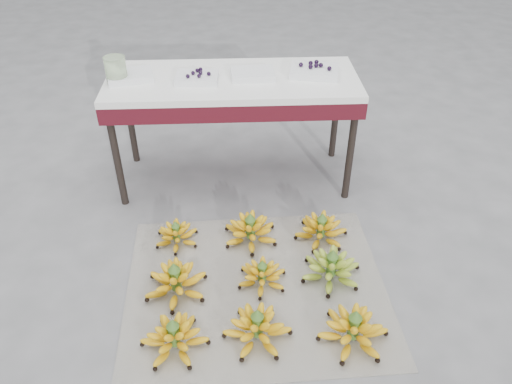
{
  "coord_description": "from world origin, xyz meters",
  "views": [
    {
      "loc": [
        0.01,
        -1.63,
        1.82
      ],
      "look_at": [
        0.1,
        0.41,
        0.32
      ],
      "focal_mm": 35.0,
      "sensor_mm": 36.0,
      "label": 1
    }
  ],
  "objects_px": {
    "bunch_front_center": "(257,328)",
    "bunch_back_left": "(177,235)",
    "bunch_front_left": "(174,337)",
    "bunch_front_right": "(353,330)",
    "glass_jar": "(116,70)",
    "bunch_mid_center": "(262,275)",
    "tray_far_right": "(314,71)",
    "tray_far_left": "(130,76)",
    "tray_left": "(197,78)",
    "newspaper_mat": "(256,287)",
    "bunch_mid_right": "(331,268)",
    "bunch_back_right": "(321,230)",
    "bunch_mid_left": "(176,282)",
    "vendor_table": "(233,90)",
    "bunch_back_center": "(250,231)",
    "tray_right": "(253,74)"
  },
  "relations": [
    {
      "from": "bunch_front_right",
      "to": "tray_left",
      "type": "height_order",
      "value": "tray_left"
    },
    {
      "from": "bunch_mid_center",
      "to": "tray_left",
      "type": "relative_size",
      "value": 1.17
    },
    {
      "from": "bunch_mid_center",
      "to": "tray_far_right",
      "type": "relative_size",
      "value": 0.94
    },
    {
      "from": "bunch_mid_right",
      "to": "bunch_back_left",
      "type": "bearing_deg",
      "value": 153.26
    },
    {
      "from": "bunch_mid_right",
      "to": "tray_left",
      "type": "bearing_deg",
      "value": 121.19
    },
    {
      "from": "bunch_front_center",
      "to": "bunch_back_left",
      "type": "xyz_separation_m",
      "value": [
        -0.4,
        0.64,
        -0.01
      ]
    },
    {
      "from": "tray_far_left",
      "to": "tray_left",
      "type": "height_order",
      "value": "tray_left"
    },
    {
      "from": "bunch_front_center",
      "to": "bunch_mid_right",
      "type": "relative_size",
      "value": 1.14
    },
    {
      "from": "tray_far_right",
      "to": "glass_jar",
      "type": "distance_m",
      "value": 1.09
    },
    {
      "from": "bunch_mid_center",
      "to": "vendor_table",
      "type": "distance_m",
      "value": 1.08
    },
    {
      "from": "bunch_front_left",
      "to": "tray_right",
      "type": "relative_size",
      "value": 1.42
    },
    {
      "from": "vendor_table",
      "to": "tray_far_left",
      "type": "xyz_separation_m",
      "value": [
        -0.57,
        0.0,
        0.1
      ]
    },
    {
      "from": "tray_left",
      "to": "glass_jar",
      "type": "distance_m",
      "value": 0.44
    },
    {
      "from": "bunch_back_right",
      "to": "bunch_mid_left",
      "type": "bearing_deg",
      "value": -155.76
    },
    {
      "from": "tray_left",
      "to": "tray_far_right",
      "type": "height_order",
      "value": "tray_far_right"
    },
    {
      "from": "bunch_front_center",
      "to": "glass_jar",
      "type": "bearing_deg",
      "value": 139.59
    },
    {
      "from": "bunch_mid_left",
      "to": "bunch_mid_right",
      "type": "height_order",
      "value": "bunch_mid_left"
    },
    {
      "from": "bunch_front_right",
      "to": "tray_far_left",
      "type": "xyz_separation_m",
      "value": [
        -1.06,
        1.28,
        0.63
      ]
    },
    {
      "from": "tray_far_left",
      "to": "glass_jar",
      "type": "bearing_deg",
      "value": -145.01
    },
    {
      "from": "tray_far_left",
      "to": "tray_far_right",
      "type": "distance_m",
      "value": 1.03
    },
    {
      "from": "bunch_front_left",
      "to": "tray_far_right",
      "type": "bearing_deg",
      "value": 75.1
    },
    {
      "from": "bunch_front_left",
      "to": "bunch_front_right",
      "type": "xyz_separation_m",
      "value": [
        0.77,
        -0.0,
        0.0
      ]
    },
    {
      "from": "bunch_front_left",
      "to": "vendor_table",
      "type": "height_order",
      "value": "vendor_table"
    },
    {
      "from": "newspaper_mat",
      "to": "bunch_front_left",
      "type": "xyz_separation_m",
      "value": [
        -0.36,
        -0.33,
        0.06
      ]
    },
    {
      "from": "bunch_mid_right",
      "to": "tray_left",
      "type": "height_order",
      "value": "tray_left"
    },
    {
      "from": "bunch_mid_center",
      "to": "tray_left",
      "type": "bearing_deg",
      "value": 99.72
    },
    {
      "from": "tray_left",
      "to": "bunch_front_left",
      "type": "bearing_deg",
      "value": -93.77
    },
    {
      "from": "tray_left",
      "to": "glass_jar",
      "type": "height_order",
      "value": "glass_jar"
    },
    {
      "from": "glass_jar",
      "to": "tray_far_right",
      "type": "bearing_deg",
      "value": 3.03
    },
    {
      "from": "bunch_front_center",
      "to": "bunch_front_right",
      "type": "xyz_separation_m",
      "value": [
        0.41,
        -0.03,
        0.0
      ]
    },
    {
      "from": "bunch_mid_center",
      "to": "bunch_mid_right",
      "type": "xyz_separation_m",
      "value": [
        0.34,
        0.02,
        0.01
      ]
    },
    {
      "from": "bunch_back_center",
      "to": "tray_far_right",
      "type": "relative_size",
      "value": 1.11
    },
    {
      "from": "bunch_front_left",
      "to": "bunch_front_right",
      "type": "relative_size",
      "value": 0.94
    },
    {
      "from": "bunch_back_left",
      "to": "tray_far_right",
      "type": "height_order",
      "value": "tray_far_right"
    },
    {
      "from": "newspaper_mat",
      "to": "tray_right",
      "type": "bearing_deg",
      "value": 88.47
    },
    {
      "from": "bunch_back_left",
      "to": "bunch_front_left",
      "type": "bearing_deg",
      "value": -101.49
    },
    {
      "from": "bunch_front_right",
      "to": "glass_jar",
      "type": "bearing_deg",
      "value": 147.07
    },
    {
      "from": "bunch_back_right",
      "to": "bunch_mid_right",
      "type": "bearing_deg",
      "value": -89.74
    },
    {
      "from": "bunch_back_left",
      "to": "tray_far_right",
      "type": "distance_m",
      "value": 1.19
    },
    {
      "from": "newspaper_mat",
      "to": "bunch_back_center",
      "type": "xyz_separation_m",
      "value": [
        -0.01,
        0.35,
        0.06
      ]
    },
    {
      "from": "newspaper_mat",
      "to": "bunch_back_right",
      "type": "xyz_separation_m",
      "value": [
        0.37,
        0.34,
        0.06
      ]
    },
    {
      "from": "newspaper_mat",
      "to": "bunch_front_right",
      "type": "bearing_deg",
      "value": -39.01
    },
    {
      "from": "newspaper_mat",
      "to": "bunch_back_right",
      "type": "height_order",
      "value": "bunch_back_right"
    },
    {
      "from": "bunch_mid_right",
      "to": "tray_left",
      "type": "xyz_separation_m",
      "value": [
        -0.65,
        0.87,
        0.63
      ]
    },
    {
      "from": "bunch_back_center",
      "to": "bunch_front_center",
      "type": "bearing_deg",
      "value": -97.39
    },
    {
      "from": "bunch_front_right",
      "to": "vendor_table",
      "type": "relative_size",
      "value": 0.26
    },
    {
      "from": "bunch_front_right",
      "to": "bunch_back_center",
      "type": "height_order",
      "value": "bunch_front_right"
    },
    {
      "from": "newspaper_mat",
      "to": "tray_far_left",
      "type": "height_order",
      "value": "tray_far_left"
    },
    {
      "from": "newspaper_mat",
      "to": "glass_jar",
      "type": "bearing_deg",
      "value": 128.08
    },
    {
      "from": "vendor_table",
      "to": "newspaper_mat",
      "type": "bearing_deg",
      "value": -84.72
    }
  ]
}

